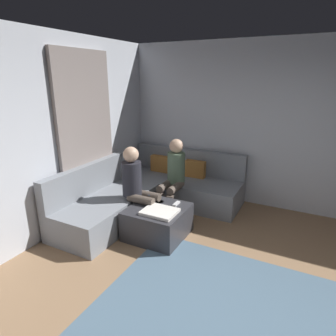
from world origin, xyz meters
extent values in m
cube|color=silver|center=(0.00, 2.94, 1.35)|extent=(6.00, 0.12, 2.70)
cube|color=gray|center=(-2.84, 1.30, 1.25)|extent=(0.06, 1.10, 2.50)
cube|color=slate|center=(-0.20, 0.10, 0.01)|extent=(2.60, 2.20, 0.01)
cube|color=gray|center=(-1.78, 2.41, 0.21)|extent=(2.10, 0.85, 0.42)
cube|color=gray|center=(-1.78, 2.76, 0.65)|extent=(2.10, 0.14, 0.45)
cube|color=gray|center=(-2.41, 1.13, 0.21)|extent=(0.85, 1.70, 0.42)
cube|color=gray|center=(-2.76, 1.13, 0.65)|extent=(0.14, 1.70, 0.45)
cube|color=#B27233|center=(-2.28, 2.58, 0.54)|extent=(0.36, 0.12, 0.36)
cube|color=#B27233|center=(-1.58, 2.58, 0.54)|extent=(0.36, 0.12, 0.36)
cube|color=#333338|center=(-1.55, 1.17, 0.21)|extent=(0.76, 0.76, 0.42)
cube|color=white|center=(-1.45, 1.05, 0.44)|extent=(0.44, 0.36, 0.04)
cylinder|color=#334C72|center=(-1.77, 1.35, 0.47)|extent=(0.08, 0.08, 0.10)
cube|color=white|center=(-1.37, 1.39, 0.43)|extent=(0.05, 0.15, 0.02)
cylinder|color=brown|center=(-1.60, 1.63, 0.21)|extent=(0.12, 0.12, 0.42)
cylinder|color=brown|center=(-1.78, 1.63, 0.21)|extent=(0.12, 0.12, 0.42)
cylinder|color=brown|center=(-1.60, 1.83, 0.48)|extent=(0.12, 0.40, 0.12)
cylinder|color=brown|center=(-1.78, 1.83, 0.48)|extent=(0.12, 0.40, 0.12)
cylinder|color=#597259|center=(-1.69, 2.03, 0.73)|extent=(0.28, 0.28, 0.50)
sphere|color=#D8AD8C|center=(-1.69, 2.03, 1.09)|extent=(0.22, 0.22, 0.22)
cylinder|color=brown|center=(-1.63, 1.37, 0.21)|extent=(0.12, 0.12, 0.42)
cylinder|color=brown|center=(-1.63, 1.19, 0.21)|extent=(0.12, 0.12, 0.42)
cylinder|color=brown|center=(-1.83, 1.37, 0.48)|extent=(0.40, 0.12, 0.12)
cylinder|color=brown|center=(-1.83, 1.19, 0.48)|extent=(0.40, 0.12, 0.12)
cylinder|color=#26262D|center=(-2.03, 1.28, 0.73)|extent=(0.28, 0.28, 0.50)
sphere|color=#D8AD8C|center=(-2.03, 1.28, 1.09)|extent=(0.22, 0.22, 0.22)
camera|label=1|loc=(0.21, -1.95, 2.14)|focal=30.93mm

